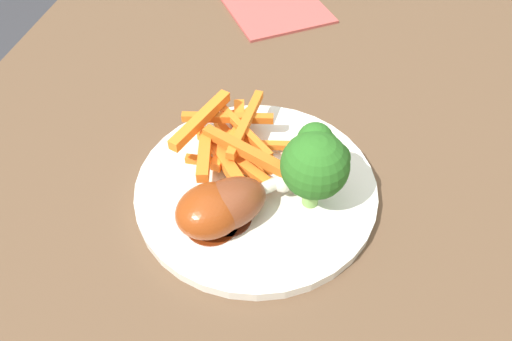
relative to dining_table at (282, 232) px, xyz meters
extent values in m
cube|color=brown|center=(0.00, 0.00, 0.08)|extent=(1.27, 0.82, 0.03)
cylinder|color=#443122|center=(-0.57, -0.35, -0.28)|extent=(0.06, 0.06, 0.67)
cylinder|color=#443122|center=(-0.57, 0.35, -0.28)|extent=(0.06, 0.06, 0.67)
cylinder|color=white|center=(0.02, -0.03, 0.10)|extent=(0.24, 0.24, 0.01)
cylinder|color=#82B257|center=(0.03, 0.03, 0.12)|extent=(0.02, 0.02, 0.03)
sphere|color=#28651E|center=(0.03, 0.03, 0.16)|extent=(0.06, 0.06, 0.06)
sphere|color=#28651E|center=(0.01, 0.03, 0.16)|extent=(0.02, 0.02, 0.02)
sphere|color=#28651E|center=(0.02, 0.05, 0.15)|extent=(0.03, 0.03, 0.03)
sphere|color=#28651E|center=(0.01, 0.03, 0.17)|extent=(0.02, 0.02, 0.02)
sphere|color=#28651E|center=(0.01, 0.02, 0.17)|extent=(0.03, 0.03, 0.03)
cube|color=orange|center=(-0.02, -0.05, 0.11)|extent=(0.09, 0.08, 0.01)
cube|color=orange|center=(-0.03, -0.09, 0.14)|extent=(0.09, 0.04, 0.01)
cube|color=orange|center=(-0.03, -0.06, 0.12)|extent=(0.09, 0.03, 0.01)
cube|color=orange|center=(0.00, -0.06, 0.11)|extent=(0.01, 0.09, 0.01)
cube|color=orange|center=(-0.04, -0.05, 0.13)|extent=(0.10, 0.02, 0.01)
cube|color=orange|center=(-0.04, -0.05, 0.11)|extent=(0.08, 0.06, 0.01)
cube|color=orange|center=(0.01, -0.06, 0.12)|extent=(0.06, 0.05, 0.01)
cube|color=orange|center=(0.01, -0.08, 0.13)|extent=(0.07, 0.02, 0.01)
cube|color=orange|center=(-0.05, -0.06, 0.12)|extent=(0.07, 0.03, 0.01)
cube|color=#D0641C|center=(0.01, -0.04, 0.13)|extent=(0.05, 0.09, 0.01)
cube|color=orange|center=(-0.03, -0.05, 0.11)|extent=(0.02, 0.09, 0.01)
cube|color=orange|center=(-0.05, -0.07, 0.13)|extent=(0.02, 0.10, 0.01)
cube|color=orange|center=(0.00, -0.06, 0.12)|extent=(0.06, 0.09, 0.01)
cube|color=orange|center=(-0.03, -0.05, 0.13)|extent=(0.07, 0.08, 0.01)
cylinder|color=#62200A|center=(0.07, -0.06, 0.10)|extent=(0.05, 0.05, 0.00)
ellipsoid|color=#8D3611|center=(0.07, -0.06, 0.12)|extent=(0.09, 0.09, 0.04)
cylinder|color=beige|center=(0.04, -0.02, 0.12)|extent=(0.03, 0.04, 0.01)
sphere|color=silver|center=(0.03, 0.00, 0.12)|extent=(0.02, 0.02, 0.02)
cylinder|color=#522011|center=(0.06, -0.05, 0.10)|extent=(0.05, 0.05, 0.00)
ellipsoid|color=brown|center=(0.06, -0.05, 0.12)|extent=(0.09, 0.09, 0.04)
cylinder|color=beige|center=(0.02, 0.00, 0.12)|extent=(0.04, 0.04, 0.01)
sphere|color=silver|center=(0.01, 0.02, 0.12)|extent=(0.02, 0.02, 0.02)
cube|color=#B74C47|center=(-0.35, -0.07, 0.09)|extent=(0.22, 0.21, 0.00)
camera|label=1|loc=(0.32, 0.03, 0.47)|focal=33.32mm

